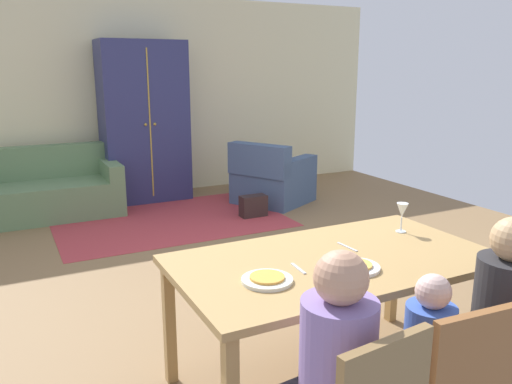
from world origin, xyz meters
The scene contains 17 objects.
ground_plane centered at (0.00, 0.50, -0.01)m, with size 7.43×6.19×0.02m, color olive.
back_wall centered at (0.00, 3.64, 1.35)m, with size 7.43×0.10×2.70m, color beige.
dining_table centered at (-0.21, -1.36, 0.69)m, with size 1.74×0.97×0.76m.
plate_near_man centered at (-0.69, -1.48, 0.77)m, with size 0.25×0.25×0.02m, color silver.
pizza_near_man centered at (-0.69, -1.48, 0.78)m, with size 0.17×0.17×0.01m, color gold.
plate_near_child centered at (-0.21, -1.54, 0.77)m, with size 0.25×0.25×0.02m, color white.
pizza_near_child centered at (-0.21, -1.54, 0.78)m, with size 0.17×0.17×0.01m, color gold.
wine_glass centered at (0.42, -1.18, 0.89)m, with size 0.07×0.07×0.19m.
fork centered at (-0.47, -1.41, 0.76)m, with size 0.02×0.15×0.01m, color silver.
knife centered at (-0.05, -1.26, 0.76)m, with size 0.01×0.17×0.01m, color silver.
person_child centered at (-0.21, -2.04, 0.43)m, with size 0.22×0.29×0.92m.
person_woman centered at (0.26, -2.03, 0.51)m, with size 0.30×0.41×1.11m.
area_rug centered at (-0.06, 2.14, 0.00)m, with size 2.60×1.80×0.01m, color #A7353B.
couch centered at (-1.40, 3.00, 0.30)m, with size 1.85×0.86×0.82m.
armchair centered at (1.39, 2.32, 0.32)m, with size 1.16×1.16×0.82m.
armoire centered at (-0.02, 3.25, 1.05)m, with size 1.10×0.59×2.10m.
handbag centered at (0.89, 1.84, 0.13)m, with size 0.32×0.16×0.26m, color #302220.
Camera 1 is at (-1.77, -3.51, 1.77)m, focal length 36.06 mm.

